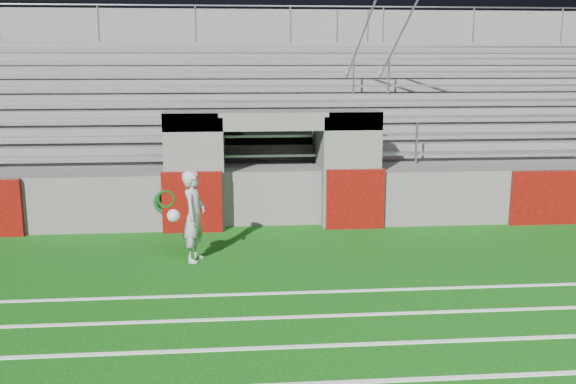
{
  "coord_description": "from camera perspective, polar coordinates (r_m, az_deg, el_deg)",
  "views": [
    {
      "loc": [
        -0.89,
        -10.83,
        3.72
      ],
      "look_at": [
        0.2,
        1.8,
        1.1
      ],
      "focal_mm": 40.0,
      "sensor_mm": 36.0,
      "label": 1
    }
  ],
  "objects": [
    {
      "name": "goalkeeper_with_ball",
      "position": [
        12.07,
        -8.4,
        -2.14
      ],
      "size": [
        0.75,
        0.71,
        1.72
      ],
      "color": "#9FA2A8",
      "rests_on": "ground"
    },
    {
      "name": "ground",
      "position": [
        11.48,
        -0.22,
        -7.22
      ],
      "size": [
        90.0,
        90.0,
        0.0
      ],
      "primitive_type": "plane",
      "color": "#0D4A0C",
      "rests_on": "ground"
    },
    {
      "name": "hose_coil",
      "position": [
        14.16,
        -10.76,
        -0.81
      ],
      "size": [
        0.56,
        0.14,
        0.58
      ],
      "color": "#0C401A",
      "rests_on": "ground"
    },
    {
      "name": "stadium_structure",
      "position": [
        18.95,
        -2.22,
        4.91
      ],
      "size": [
        26.0,
        8.48,
        5.42
      ],
      "color": "#565452",
      "rests_on": "ground"
    }
  ]
}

